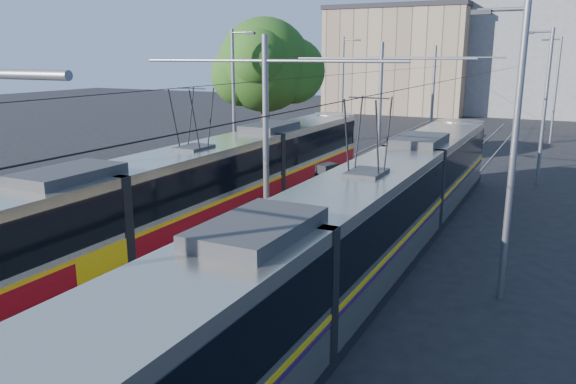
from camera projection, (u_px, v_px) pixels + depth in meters
The scene contains 13 objects.
ground at pixel (89, 371), 12.17m from camera, with size 160.00×160.00×0.00m, color black.
platform at pixel (357, 195), 26.88m from camera, with size 4.00×50.00×0.30m, color gray.
tactile_strip_left at pixel (330, 189), 27.48m from camera, with size 0.70×50.00×0.01m, color gray.
tactile_strip_right at pixel (387, 195), 26.21m from camera, with size 0.70×50.00×0.01m, color gray.
rails at pixel (357, 198), 26.91m from camera, with size 8.71×70.00×0.03m.
tram_left at pixel (195, 190), 21.13m from camera, with size 2.43×29.44×5.50m.
tram_right at pixel (365, 222), 16.68m from camera, with size 2.43×31.80×5.50m.
catenary at pixel (337, 108), 23.37m from camera, with size 9.20×70.00×7.00m.
street_lamps at pixel (386, 104), 29.39m from camera, with size 15.18×38.22×8.00m.
shelter at pixel (327, 187), 23.19m from camera, with size 0.77×1.03×2.03m.
tree at pixel (272, 67), 33.20m from camera, with size 6.09×5.63×8.85m.
building_left at pixel (403, 60), 67.12m from camera, with size 16.32×12.24×12.18m.
building_centre at pixel (552, 46), 63.22m from camera, with size 18.36×14.28×15.33m.
Camera 1 is at (8.76, -7.78, 6.69)m, focal length 35.00 mm.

